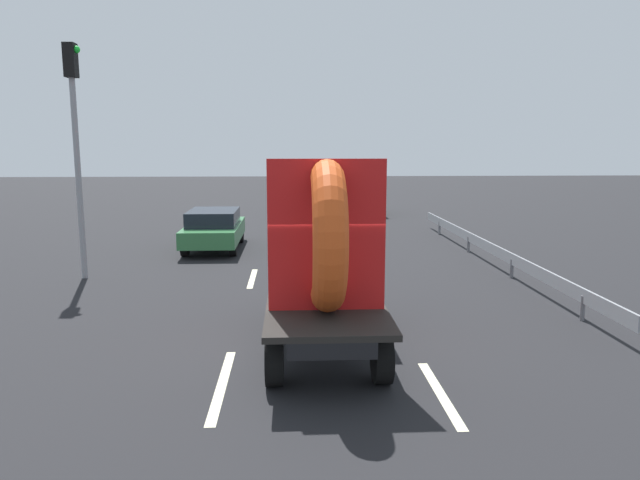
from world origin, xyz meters
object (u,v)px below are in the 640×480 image
(flatbed_truck, at_px, (321,256))
(oncoming_car, at_px, (364,201))
(traffic_light, at_px, (75,130))
(distant_sedan, at_px, (214,228))

(flatbed_truck, distance_m, oncoming_car, 21.14)
(traffic_light, relative_size, oncoming_car, 1.59)
(distant_sedan, height_order, traffic_light, traffic_light)
(traffic_light, bearing_deg, oncoming_car, 56.92)
(distant_sedan, height_order, oncoming_car, distant_sedan)
(flatbed_truck, relative_size, distant_sedan, 1.16)
(oncoming_car, bearing_deg, flatbed_truck, -99.39)
(traffic_light, xyz_separation_m, oncoming_car, (9.91, 15.21, -3.45))
(distant_sedan, distance_m, traffic_light, 6.43)
(flatbed_truck, distance_m, traffic_light, 8.93)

